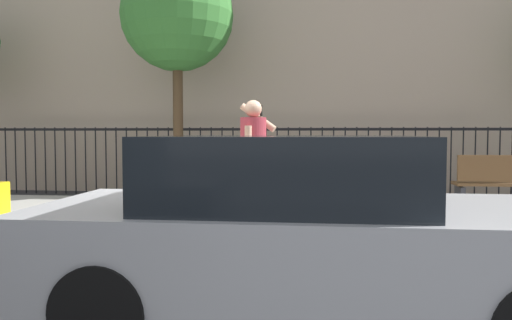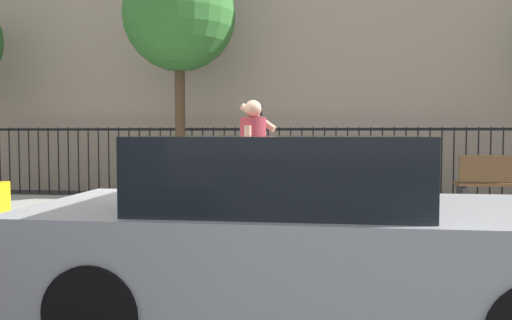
% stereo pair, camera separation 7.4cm
% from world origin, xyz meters
% --- Properties ---
extents(ground_plane, '(60.00, 60.00, 0.00)m').
position_xyz_m(ground_plane, '(0.00, 0.00, 0.00)').
color(ground_plane, '#28282B').
extents(sidewalk, '(28.00, 4.40, 0.15)m').
position_xyz_m(sidewalk, '(0.00, 2.20, 0.07)').
color(sidewalk, '#9E9B93').
rests_on(sidewalk, ground).
extents(building_facade, '(28.00, 4.00, 9.79)m').
position_xyz_m(building_facade, '(0.00, 8.50, 4.89)').
color(building_facade, tan).
rests_on(building_facade, ground).
extents(iron_fence, '(12.03, 0.04, 1.60)m').
position_xyz_m(iron_fence, '(0.00, 5.90, 1.02)').
color(iron_fence, black).
rests_on(iron_fence, ground).
extents(parked_hatchback, '(4.20, 1.86, 1.45)m').
position_xyz_m(parked_hatchback, '(1.72, -1.82, 0.70)').
color(parked_hatchback, '#ADAFB5').
rests_on(parked_hatchback, ground).
extents(pedestrian_on_phone, '(0.51, 0.70, 1.75)m').
position_xyz_m(pedestrian_on_phone, '(0.97, 0.84, 1.17)').
color(pedestrian_on_phone, tan).
rests_on(pedestrian_on_phone, sidewalk).
extents(street_bench, '(1.60, 0.45, 0.95)m').
position_xyz_m(street_bench, '(4.95, 3.29, 0.65)').
color(street_bench, brown).
rests_on(street_bench, sidewalk).
extents(street_tree_mid, '(2.39, 2.39, 5.17)m').
position_xyz_m(street_tree_mid, '(-1.16, 4.95, 3.95)').
color(street_tree_mid, '#4C3823').
rests_on(street_tree_mid, ground).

